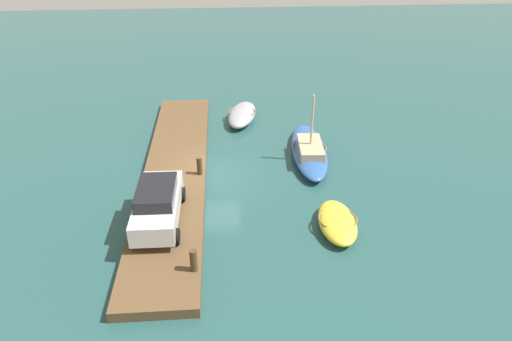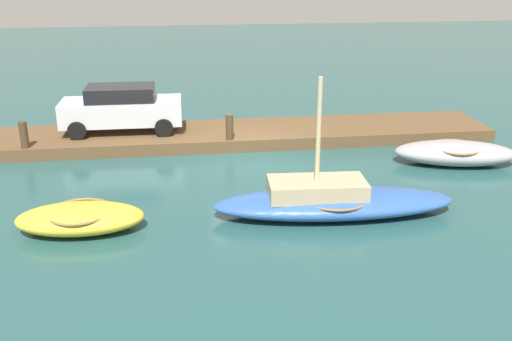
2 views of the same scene
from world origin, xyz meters
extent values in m
plane|color=#234C4C|center=(0.00, 0.00, 0.00)|extent=(84.00, 84.00, 0.00)
cube|color=brown|center=(0.00, -1.93, 0.21)|extent=(18.56, 3.02, 0.43)
ellipsoid|color=#939399|center=(-6.66, 1.72, 0.38)|extent=(4.17, 2.42, 0.76)
torus|color=olive|center=(-6.66, 1.72, 0.59)|extent=(1.99, 1.99, 0.07)
ellipsoid|color=gold|center=(4.81, 5.17, 0.34)|extent=(3.20, 1.69, 0.68)
torus|color=olive|center=(4.81, 5.17, 0.53)|extent=(1.70, 1.70, 0.07)
ellipsoid|color=#2D569E|center=(-1.67, 5.09, 0.33)|extent=(6.48, 2.18, 0.67)
torus|color=olive|center=(-1.67, 5.09, 0.52)|extent=(1.98, 1.98, 0.07)
cube|color=tan|center=(-1.20, 5.06, 0.76)|extent=(2.59, 1.36, 0.45)
cylinder|color=#C6B284|center=(-1.18, 5.06, 2.11)|extent=(0.12, 0.12, 3.15)
cylinder|color=#47331E|center=(0.53, -0.67, 0.88)|extent=(0.27, 0.27, 0.90)
cylinder|color=#47331E|center=(7.39, -0.67, 0.88)|extent=(0.27, 0.27, 0.90)
cube|color=silver|center=(4.29, -2.24, 1.17)|extent=(4.30, 1.76, 0.84)
cube|color=black|center=(4.29, -2.24, 1.85)|extent=(2.41, 1.53, 0.51)
cylinder|color=black|center=(5.79, -1.40, 0.75)|extent=(0.64, 0.23, 0.64)
cylinder|color=black|center=(5.77, -3.11, 0.75)|extent=(0.64, 0.23, 0.64)
cylinder|color=black|center=(2.80, -1.36, 0.75)|extent=(0.64, 0.23, 0.64)
cylinder|color=black|center=(2.78, -3.07, 0.75)|extent=(0.64, 0.23, 0.64)
camera|label=1|loc=(20.30, 0.62, 12.05)|focal=32.77mm
camera|label=2|loc=(2.31, 18.72, 6.39)|focal=40.79mm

